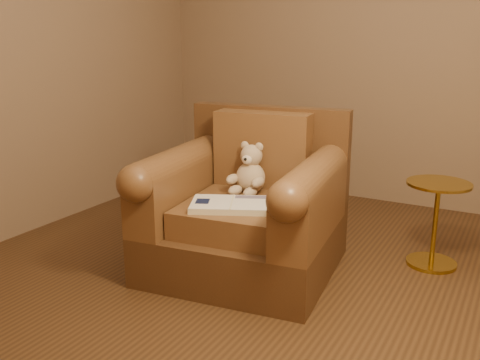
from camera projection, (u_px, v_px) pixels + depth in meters
The scene contains 5 objects.
floor at pixel (272, 285), 3.18m from camera, with size 4.00×4.00×0.00m, color #4C311A.
armchair at pixel (247, 210), 3.34m from camera, with size 1.20×1.15×0.98m.
teddy_bear at pixel (249, 174), 3.37m from camera, with size 0.24×0.27×0.33m.
guidebook at pixel (232, 205), 3.09m from camera, with size 0.55×0.46×0.04m.
side_table at pixel (435, 221), 3.38m from camera, with size 0.39×0.39×0.55m.
Camera 1 is at (1.24, -2.63, 1.44)m, focal length 40.00 mm.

